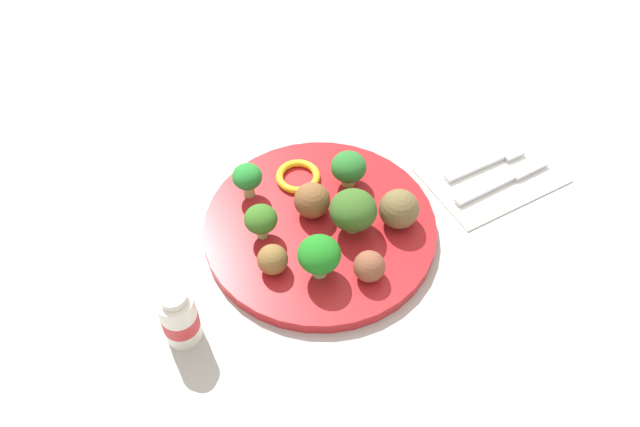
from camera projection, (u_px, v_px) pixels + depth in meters
name	position (u px, v px, depth m)	size (l,w,h in m)	color
ground_plane	(320.00, 232.00, 0.82)	(4.00, 4.00, 0.00)	#B2B2AD
plate	(320.00, 228.00, 0.81)	(0.28, 0.28, 0.02)	red
broccoli_floret_far_rim	(247.00, 178.00, 0.81)	(0.04, 0.04, 0.05)	#A9C082
broccoli_floret_mid_left	(353.00, 210.00, 0.78)	(0.06, 0.06, 0.06)	#90BE6D
broccoli_floret_front_right	(261.00, 220.00, 0.77)	(0.04, 0.04, 0.05)	#A1D084
broccoli_floret_center	(349.00, 168.00, 0.83)	(0.04, 0.04, 0.05)	#A7C167
broccoli_floret_near_rim	(319.00, 255.00, 0.73)	(0.05, 0.05, 0.05)	#92C375
meatball_back_left	(369.00, 266.00, 0.74)	(0.04, 0.04, 0.04)	brown
meatball_far_rim	(399.00, 209.00, 0.79)	(0.05, 0.05, 0.05)	brown
meatball_back_right	(273.00, 260.00, 0.75)	(0.04, 0.04, 0.04)	brown
meatball_center	(313.00, 200.00, 0.80)	(0.04, 0.04, 0.04)	brown
pepper_ring_front_right	(298.00, 176.00, 0.85)	(0.06, 0.06, 0.01)	yellow
napkin	(492.00, 174.00, 0.87)	(0.17, 0.12, 0.01)	white
fork	(489.00, 161.00, 0.88)	(0.12, 0.02, 0.01)	silver
knife	(506.00, 179.00, 0.86)	(0.15, 0.02, 0.01)	silver
yogurt_bottle	(179.00, 318.00, 0.70)	(0.04, 0.04, 0.08)	white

